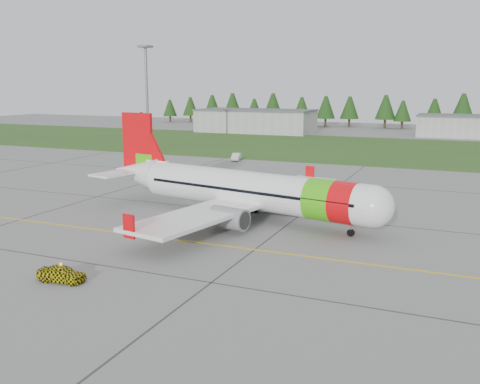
% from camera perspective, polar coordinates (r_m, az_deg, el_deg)
% --- Properties ---
extents(ground, '(320.00, 320.00, 0.00)m').
position_cam_1_polar(ground, '(41.79, -15.60, -7.38)').
color(ground, gray).
rests_on(ground, ground).
extents(aircraft, '(32.94, 30.83, 10.07)m').
position_cam_1_polar(aircraft, '(52.89, 0.55, 0.22)').
color(aircraft, white).
rests_on(aircraft, ground).
extents(follow_me_car, '(1.31, 1.49, 3.38)m').
position_cam_1_polar(follow_me_car, '(38.21, -18.62, -6.67)').
color(follow_me_car, yellow).
rests_on(follow_me_car, ground).
extents(service_van, '(1.64, 1.58, 3.91)m').
position_cam_1_polar(service_van, '(94.43, -0.40, 4.57)').
color(service_van, silver).
rests_on(service_van, ground).
extents(grass_strip, '(320.00, 50.00, 0.03)m').
position_cam_1_polar(grass_strip, '(116.19, 10.44, 4.70)').
color(grass_strip, '#30561E').
rests_on(grass_strip, ground).
extents(taxi_guideline, '(120.00, 0.25, 0.02)m').
position_cam_1_polar(taxi_guideline, '(47.97, -9.65, -4.67)').
color(taxi_guideline, gold).
rests_on(taxi_guideline, ground).
extents(hangar_west, '(32.00, 14.00, 6.00)m').
position_cam_1_polar(hangar_west, '(151.44, 1.66, 7.53)').
color(hangar_west, '#A8A8A3').
rests_on(hangar_west, ground).
extents(hangar_east, '(24.00, 12.00, 5.20)m').
position_cam_1_polar(hangar_east, '(149.04, 23.09, 6.41)').
color(hangar_east, '#A8A8A3').
rests_on(hangar_east, ground).
extents(floodlight_mast, '(0.50, 0.50, 20.00)m').
position_cam_1_polar(floodlight_mast, '(105.55, -9.88, 9.50)').
color(floodlight_mast, slate).
rests_on(floodlight_mast, ground).
extents(treeline, '(160.00, 8.00, 10.00)m').
position_cam_1_polar(treeline, '(170.73, 14.72, 8.27)').
color(treeline, '#1C3F14').
rests_on(treeline, ground).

